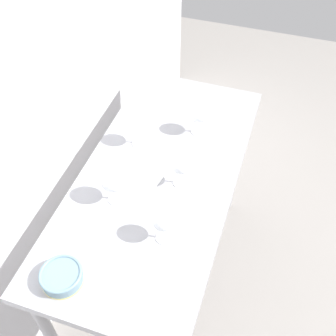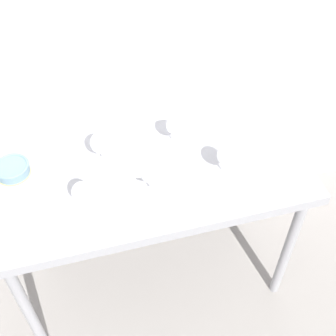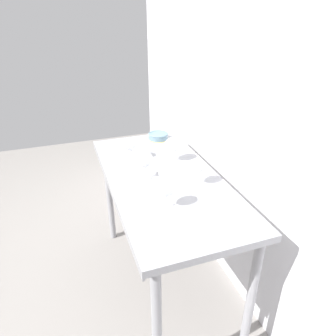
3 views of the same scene
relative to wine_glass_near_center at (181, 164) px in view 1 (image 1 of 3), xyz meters
The scene contains 11 objects.
ground_plane 1.02m from the wine_glass_near_center, 82.43° to the left, with size 6.00×6.00×0.00m, color gray.
back_wall 0.66m from the wine_glass_near_center, 88.62° to the left, with size 3.80×0.04×2.60m, color silver.
steel_counter 0.25m from the wine_glass_near_center, 81.99° to the left, with size 1.40×0.65×0.90m.
wine_glass_near_center is the anchor object (origin of this frame).
wine_glass_far_right 0.30m from the wine_glass_near_center, 55.36° to the left, with size 0.08×0.08×0.16m.
wine_glass_near_right 0.33m from the wine_glass_near_center, ahead, with size 0.09×0.09×0.16m.
wine_glass_far_left 0.28m from the wine_glass_near_center, 126.49° to the left, with size 0.09×0.09×0.16m.
wine_glass_near_left 0.28m from the wine_glass_near_center, behind, with size 0.08×0.08×0.16m.
tasting_sheet_upper 0.50m from the wine_glass_near_center, 23.51° to the left, with size 0.15×0.27×0.00m, color white.
tasting_sheet_lower 0.23m from the wine_glass_near_center, 90.56° to the left, with size 0.17×0.23×0.00m, color white.
tasting_bowl 0.62m from the wine_glass_near_center, 155.21° to the left, with size 0.15×0.15×0.05m.
Camera 1 is at (-1.12, -0.42, 2.25)m, focal length 44.79 mm.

